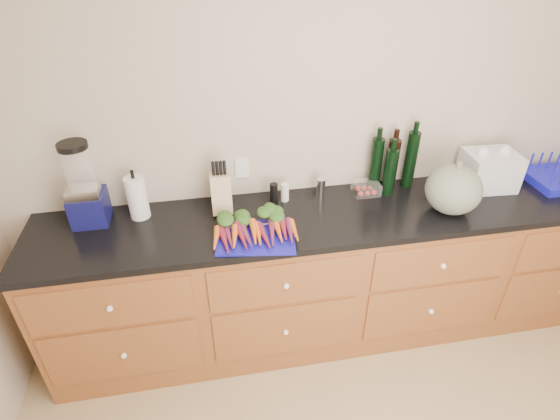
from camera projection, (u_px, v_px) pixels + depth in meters
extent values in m
cube|color=#BFB29E|center=(340.00, 130.00, 2.60)|extent=(4.10, 0.05, 2.60)
cube|color=brown|center=(345.00, 274.00, 2.79)|extent=(3.60, 0.60, 0.90)
cube|color=brown|center=(110.00, 306.00, 2.19)|extent=(0.82, 0.01, 0.28)
sphere|color=white|center=(110.00, 309.00, 2.18)|extent=(0.03, 0.03, 0.03)
cube|color=brown|center=(124.00, 353.00, 2.39)|extent=(0.82, 0.01, 0.38)
sphere|color=white|center=(124.00, 356.00, 2.38)|extent=(0.03, 0.03, 0.03)
cube|color=brown|center=(286.00, 284.00, 2.33)|extent=(0.82, 0.01, 0.28)
sphere|color=white|center=(286.00, 286.00, 2.31)|extent=(0.03, 0.03, 0.03)
cube|color=brown|center=(285.00, 330.00, 2.52)|extent=(0.82, 0.01, 0.38)
sphere|color=white|center=(286.00, 332.00, 2.51)|extent=(0.03, 0.03, 0.03)
cube|color=brown|center=(442.00, 264.00, 2.46)|extent=(0.82, 0.01, 0.28)
sphere|color=white|center=(443.00, 266.00, 2.45)|extent=(0.03, 0.03, 0.03)
cube|color=brown|center=(430.00, 310.00, 2.66)|extent=(0.82, 0.01, 0.38)
sphere|color=white|center=(431.00, 311.00, 2.65)|extent=(0.03, 0.03, 0.03)
cube|color=black|center=(352.00, 213.00, 2.54)|extent=(3.64, 0.62, 0.04)
cube|color=#1714A5|center=(256.00, 237.00, 2.30)|extent=(0.45, 0.37, 0.01)
cone|color=orange|center=(217.00, 239.00, 2.24)|extent=(0.04, 0.20, 0.04)
cone|color=maroon|center=(223.00, 239.00, 2.25)|extent=(0.04, 0.20, 0.04)
cone|color=#6B2146|center=(229.00, 238.00, 2.25)|extent=(0.04, 0.20, 0.04)
cone|color=orange|center=(235.00, 237.00, 2.26)|extent=(0.04, 0.20, 0.04)
cone|color=maroon|center=(241.00, 237.00, 2.26)|extent=(0.04, 0.20, 0.04)
cone|color=#6B2146|center=(248.00, 236.00, 2.27)|extent=(0.04, 0.20, 0.04)
cone|color=orange|center=(254.00, 235.00, 2.27)|extent=(0.04, 0.20, 0.04)
ellipsoid|color=#194517|center=(233.00, 220.00, 2.37)|extent=(0.20, 0.12, 0.06)
cone|color=orange|center=(259.00, 235.00, 2.27)|extent=(0.04, 0.20, 0.04)
cone|color=maroon|center=(265.00, 234.00, 2.28)|extent=(0.04, 0.20, 0.04)
cone|color=#6B2146|center=(271.00, 233.00, 2.28)|extent=(0.04, 0.20, 0.04)
cone|color=orange|center=(277.00, 233.00, 2.29)|extent=(0.04, 0.20, 0.04)
cone|color=maroon|center=(283.00, 232.00, 2.29)|extent=(0.04, 0.20, 0.04)
cone|color=#6B2146|center=(289.00, 231.00, 2.30)|extent=(0.04, 0.20, 0.04)
cone|color=orange|center=(295.00, 231.00, 2.30)|extent=(0.04, 0.20, 0.04)
ellipsoid|color=#194517|center=(272.00, 216.00, 2.41)|extent=(0.20, 0.12, 0.06)
ellipsoid|color=#586554|center=(453.00, 190.00, 2.45)|extent=(0.31, 0.31, 0.28)
cube|color=#10114B|center=(90.00, 208.00, 2.39)|extent=(0.19, 0.19, 0.18)
cube|color=silver|center=(83.00, 192.00, 2.30)|extent=(0.17, 0.11, 0.06)
cylinder|color=white|center=(79.00, 170.00, 2.26)|extent=(0.14, 0.14, 0.24)
cylinder|color=black|center=(72.00, 146.00, 2.19)|extent=(0.15, 0.15, 0.03)
cylinder|color=white|center=(137.00, 198.00, 2.41)|extent=(0.11, 0.11, 0.25)
cube|color=tan|center=(221.00, 193.00, 2.47)|extent=(0.11, 0.11, 0.23)
cylinder|color=silver|center=(285.00, 192.00, 2.59)|extent=(0.05, 0.05, 0.11)
cylinder|color=black|center=(274.00, 193.00, 2.58)|extent=(0.05, 0.05, 0.12)
cylinder|color=white|center=(321.00, 188.00, 2.62)|extent=(0.05, 0.05, 0.12)
cube|color=white|center=(366.00, 188.00, 2.67)|extent=(0.16, 0.12, 0.07)
cylinder|color=black|center=(376.00, 164.00, 2.65)|extent=(0.07, 0.07, 0.34)
cylinder|color=black|center=(392.00, 164.00, 2.68)|extent=(0.07, 0.07, 0.31)
cylinder|color=black|center=(410.00, 160.00, 2.67)|extent=(0.07, 0.07, 0.36)
cylinder|color=black|center=(390.00, 172.00, 2.61)|extent=(0.07, 0.07, 0.29)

